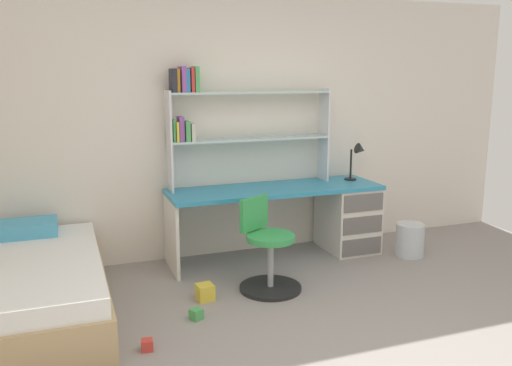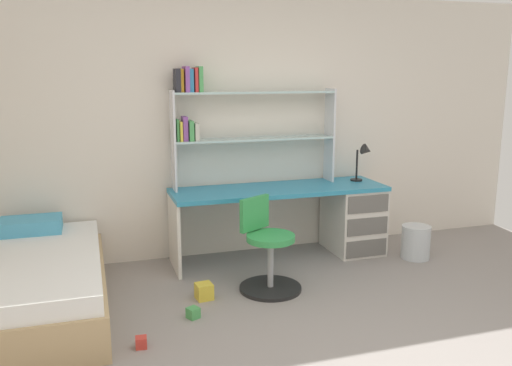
{
  "view_description": "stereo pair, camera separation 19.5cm",
  "coord_description": "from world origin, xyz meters",
  "views": [
    {
      "loc": [
        -1.67,
        -2.52,
        1.79
      ],
      "look_at": [
        -0.22,
        1.44,
        0.91
      ],
      "focal_mm": 37.53,
      "sensor_mm": 36.0,
      "label": 1
    },
    {
      "loc": [
        -1.49,
        -2.58,
        1.79
      ],
      "look_at": [
        -0.22,
        1.44,
        0.91
      ],
      "focal_mm": 37.53,
      "sensor_mm": 36.0,
      "label": 2
    }
  ],
  "objects": [
    {
      "name": "desk_lamp",
      "position": [
        1.15,
        2.16,
        0.96
      ],
      "size": [
        0.2,
        0.17,
        0.38
      ],
      "color": "black",
      "rests_on": "desk"
    },
    {
      "name": "toy_block_yellow_0",
      "position": [
        -0.67,
        1.38,
        0.06
      ],
      "size": [
        0.14,
        0.14,
        0.13
      ],
      "primitive_type": "cube",
      "rotation": [
        0.0,
        0.0,
        1.68
      ],
      "color": "gold",
      "rests_on": "ground_plane"
    },
    {
      "name": "desk",
      "position": [
        0.78,
        2.11,
        0.4
      ],
      "size": [
        2.07,
        0.62,
        0.7
      ],
      "color": "teal",
      "rests_on": "ground_plane"
    },
    {
      "name": "swivel_chair",
      "position": [
        -0.12,
        1.42,
        0.3
      ],
      "size": [
        0.52,
        0.52,
        0.77
      ],
      "color": "black",
      "rests_on": "ground_plane"
    },
    {
      "name": "room_shell",
      "position": [
        -1.28,
        1.27,
        1.26
      ],
      "size": [
        6.18,
        5.89,
        2.52
      ],
      "color": "silver",
      "rests_on": "ground_plane"
    },
    {
      "name": "bed_platform",
      "position": [
        -2.0,
        1.52,
        0.23
      ],
      "size": [
        1.14,
        1.84,
        0.57
      ],
      "color": "tan",
      "rests_on": "ground_plane"
    },
    {
      "name": "toy_block_green_3",
      "position": [
        -0.82,
        1.07,
        0.04
      ],
      "size": [
        0.11,
        0.11,
        0.08
      ],
      "primitive_type": "cube",
      "rotation": [
        0.0,
        0.0,
        2.03
      ],
      "color": "#479E51",
      "rests_on": "ground_plane"
    },
    {
      "name": "waste_bin",
      "position": [
        1.5,
        1.71,
        0.16
      ],
      "size": [
        0.28,
        0.28,
        0.33
      ],
      "primitive_type": "cylinder",
      "color": "silver",
      "rests_on": "ground_plane"
    },
    {
      "name": "bookshelf_hutch",
      "position": [
        -0.19,
        2.3,
        1.39
      ],
      "size": [
        1.59,
        0.22,
        1.13
      ],
      "color": "silver",
      "rests_on": "desk"
    },
    {
      "name": "toy_block_red_4",
      "position": [
        -1.23,
        0.74,
        0.04
      ],
      "size": [
        0.08,
        0.08,
        0.07
      ],
      "primitive_type": "cube",
      "rotation": [
        0.0,
        0.0,
        1.49
      ],
      "color": "red",
      "rests_on": "ground_plane"
    }
  ]
}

